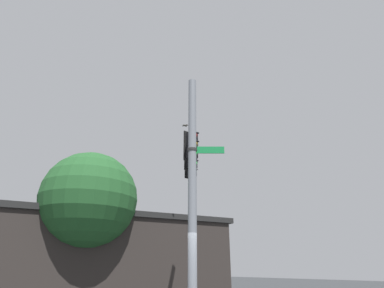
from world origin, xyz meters
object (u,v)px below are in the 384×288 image
(traffic_light_mid_inner, at_px, (192,156))
(bird_flying, at_px, (185,125))
(traffic_light_mid_outer, at_px, (192,165))
(street_name_sign, at_px, (201,150))
(traffic_light_nearest_pole, at_px, (192,145))

(traffic_light_mid_inner, height_order, bird_flying, bird_flying)
(traffic_light_mid_outer, bearing_deg, street_name_sign, 55.64)
(traffic_light_nearest_pole, distance_m, street_name_sign, 2.40)
(traffic_light_mid_outer, height_order, bird_flying, bird_flying)
(traffic_light_mid_inner, relative_size, traffic_light_mid_outer, 1.00)
(traffic_light_mid_inner, bearing_deg, bird_flying, -119.20)
(traffic_light_mid_outer, xyz_separation_m, bird_flying, (-0.44, -1.16, 2.58))
(street_name_sign, xyz_separation_m, bird_flying, (-3.10, -5.05, 3.59))
(traffic_light_mid_outer, bearing_deg, traffic_light_mid_inner, 52.62)
(traffic_light_nearest_pole, relative_size, traffic_light_mid_outer, 1.00)
(traffic_light_nearest_pole, distance_m, bird_flying, 4.55)
(traffic_light_mid_inner, distance_m, bird_flying, 3.58)
(traffic_light_nearest_pole, distance_m, traffic_light_mid_outer, 2.54)
(street_name_sign, bearing_deg, bird_flying, -121.55)
(traffic_light_mid_outer, bearing_deg, traffic_light_nearest_pole, 52.62)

